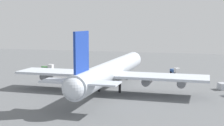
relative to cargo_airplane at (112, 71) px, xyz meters
name	(u,v)px	position (x,y,z in m)	size (l,w,h in m)	color
ground_plane	(112,90)	(0.43, 0.00, -5.83)	(247.99, 247.99, 0.00)	slate
cargo_airplane	(112,71)	(0.00, 0.00, 0.00)	(62.00, 54.47, 17.75)	silver
pushback_tractor	(175,71)	(35.74, -14.89, -4.55)	(5.35, 4.36, 2.57)	silver
catering_truck	(48,67)	(33.25, 37.33, -4.71)	(2.44, 5.15, 2.33)	silver
cargo_container_fore	(222,86)	(10.28, -30.91, -4.85)	(3.61, 2.99, 1.95)	#B7BCC6
safety_cone_nose	(139,75)	(28.33, -2.47, -5.46)	(0.52, 0.52, 0.74)	orange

